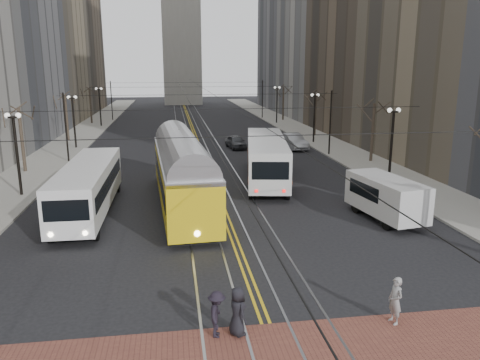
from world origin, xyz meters
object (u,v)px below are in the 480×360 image
object	(u,v)px
pedestrian_a	(238,311)
pedestrian_d	(217,314)
streetcar	(182,179)
sedan_parked	(383,206)
transit_bus	(89,189)
rear_bus	(266,160)
cargo_van	(386,199)
pedestrian_b	(395,301)
sedan_silver	(293,141)
sedan_grey	(236,142)

from	to	relation	value
pedestrian_a	pedestrian_d	size ratio (longest dim) A/B	1.06
streetcar	pedestrian_a	bearing A→B (deg)	-88.38
sedan_parked	streetcar	bearing A→B (deg)	160.60
transit_bus	rear_bus	xyz separation A→B (m)	(12.56, 6.69, 0.17)
cargo_van	pedestrian_b	size ratio (longest dim) A/B	3.31
streetcar	cargo_van	xyz separation A→B (m)	(11.85, -4.55, -0.58)
streetcar	cargo_van	bearing A→B (deg)	-24.55
sedan_silver	cargo_van	bearing A→B (deg)	-100.35
sedan_parked	pedestrian_d	distance (m)	16.12
rear_bus	pedestrian_b	bearing A→B (deg)	-80.14
pedestrian_a	pedestrian_d	world-z (taller)	pedestrian_a
cargo_van	sedan_grey	bearing A→B (deg)	92.80
transit_bus	pedestrian_a	bearing A→B (deg)	-63.73
transit_bus	cargo_van	distance (m)	18.07
streetcar	sedan_silver	xyz separation A→B (m)	(12.76, 20.43, -1.00)
rear_bus	sedan_grey	distance (m)	15.75
sedan_parked	pedestrian_d	bearing A→B (deg)	-135.32
pedestrian_a	pedestrian_b	distance (m)	5.62
cargo_van	sedan_silver	world-z (taller)	cargo_van
transit_bus	sedan_parked	size ratio (longest dim) A/B	2.57
cargo_van	pedestrian_d	xyz separation A→B (m)	(-11.15, -10.98, -0.44)
cargo_van	pedestrian_a	xyz separation A→B (m)	(-10.44, -10.98, -0.39)
pedestrian_a	pedestrian_b	size ratio (longest dim) A/B	1.00
cargo_van	sedan_grey	world-z (taller)	cargo_van
rear_bus	sedan_parked	size ratio (longest dim) A/B	2.73
streetcar	sedan_grey	bearing A→B (deg)	69.79
transit_bus	pedestrian_a	world-z (taller)	transit_bus
pedestrian_d	pedestrian_b	bearing A→B (deg)	-80.98
transit_bus	pedestrian_d	world-z (taller)	transit_bus
rear_bus	pedestrian_a	xyz separation A→B (m)	(-5.36, -21.56, -0.84)
sedan_grey	pedestrian_b	world-z (taller)	pedestrian_b
transit_bus	pedestrian_d	bearing A→B (deg)	-65.97
sedan_silver	pedestrian_b	world-z (taller)	pedestrian_b
pedestrian_b	pedestrian_a	bearing A→B (deg)	-100.39
sedan_parked	transit_bus	bearing A→B (deg)	168.45
transit_bus	sedan_silver	distance (m)	28.10
cargo_van	pedestrian_a	bearing A→B (deg)	-142.26
transit_bus	sedan_parked	xyz separation A→B (m)	(17.80, -3.37, -0.85)
pedestrian_d	transit_bus	bearing A→B (deg)	33.33
sedan_silver	pedestrian_a	size ratio (longest dim) A/B	2.99
sedan_silver	sedan_parked	bearing A→B (deg)	-100.05
pedestrian_a	sedan_silver	bearing A→B (deg)	-40.42
sedan_grey	pedestrian_a	distance (m)	37.62
rear_bus	streetcar	bearing A→B (deg)	-129.13
rear_bus	cargo_van	xyz separation A→B (m)	(5.08, -10.58, -0.45)
transit_bus	sedan_parked	distance (m)	18.13
pedestrian_a	cargo_van	bearing A→B (deg)	-66.47
sedan_silver	rear_bus	bearing A→B (deg)	-120.85
rear_bus	pedestrian_d	bearing A→B (deg)	-96.54
sedan_silver	pedestrian_b	xyz separation A→B (m)	(-5.72, -36.04, 0.03)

